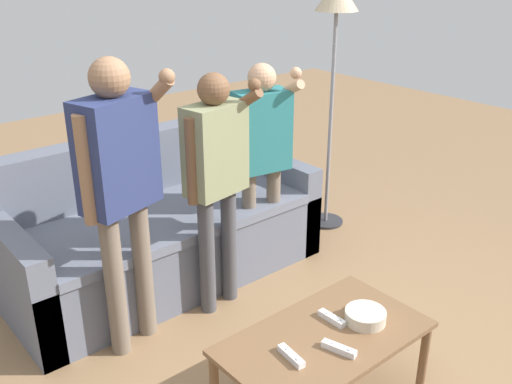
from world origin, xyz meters
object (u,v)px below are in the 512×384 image
at_px(couch, 160,231).
at_px(floor_lamp, 336,19).
at_px(player_right, 262,147).
at_px(player_left, 120,176).
at_px(player_center, 216,167).
at_px(game_remote_wand_far, 332,318).
at_px(coffee_table, 324,345).
at_px(game_remote_wand_spare, 291,356).
at_px(game_remote_nunchuk, 360,306).
at_px(game_remote_wand_near, 339,349).
at_px(snack_bowl, 365,316).

height_order(couch, floor_lamp, floor_lamp).
bearing_deg(player_right, player_left, -172.56).
xyz_separation_m(player_center, game_remote_wand_far, (-0.05, -0.97, -0.48)).
distance_m(couch, coffee_table, 1.58).
height_order(player_left, game_remote_wand_spare, player_left).
height_order(game_remote_nunchuk, floor_lamp, floor_lamp).
height_order(player_right, game_remote_wand_near, player_right).
distance_m(game_remote_wand_near, game_remote_wand_far, 0.22).
xyz_separation_m(game_remote_nunchuk, game_remote_wand_near, (-0.31, -0.15, -0.01)).
relative_size(floor_lamp, game_remote_wand_far, 12.45).
relative_size(game_remote_wand_near, game_remote_wand_spare, 1.03).
distance_m(floor_lamp, player_left, 2.06).
bearing_deg(player_right, floor_lamp, 14.65).
height_order(couch, player_right, player_right).
bearing_deg(game_remote_nunchuk, game_remote_wand_far, 170.62).
distance_m(coffee_table, game_remote_wand_spare, 0.24).
relative_size(couch, snack_bowl, 10.46).
xyz_separation_m(couch, player_right, (0.54, -0.41, 0.58)).
xyz_separation_m(couch, coffee_table, (-0.07, -1.58, 0.05)).
bearing_deg(game_remote_wand_spare, snack_bowl, -3.67).
height_order(couch, coffee_table, couch).
bearing_deg(player_center, game_remote_nunchuk, -83.02).
height_order(couch, player_left, player_left).
height_order(game_remote_wand_near, game_remote_wand_spare, same).
distance_m(floor_lamp, game_remote_wand_spare, 2.52).
bearing_deg(player_left, player_center, -0.72).
height_order(couch, game_remote_wand_near, couch).
height_order(snack_bowl, game_remote_nunchuk, snack_bowl).
height_order(player_left, player_right, player_left).
relative_size(coffee_table, game_remote_wand_near, 5.97).
xyz_separation_m(player_right, game_remote_wand_near, (-0.65, -1.29, -0.46)).
xyz_separation_m(coffee_table, game_remote_wand_far, (0.11, 0.06, 0.07)).
distance_m(player_left, game_remote_wand_near, 1.35).
bearing_deg(player_right, game_remote_wand_near, -116.81).
bearing_deg(game_remote_wand_spare, coffee_table, 4.50).
xyz_separation_m(snack_bowl, player_right, (0.39, 1.22, 0.45)).
bearing_deg(snack_bowl, game_remote_wand_far, 138.73).
relative_size(couch, game_remote_wand_near, 12.45).
distance_m(game_remote_nunchuk, game_remote_wand_near, 0.34).
distance_m(player_left, game_remote_wand_far, 1.26).
relative_size(floor_lamp, game_remote_wand_spare, 11.65).
xyz_separation_m(floor_lamp, player_right, (-0.88, -0.23, -0.70)).
relative_size(player_right, game_remote_wand_far, 9.47).
distance_m(couch, game_remote_wand_near, 1.70).
bearing_deg(game_remote_wand_far, game_remote_wand_near, -128.90).
distance_m(couch, player_left, 1.02).
bearing_deg(player_center, couch, 98.06).
relative_size(floor_lamp, game_remote_wand_near, 11.36).
relative_size(snack_bowl, game_remote_wand_spare, 1.22).
bearing_deg(player_left, player_right, 7.44).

